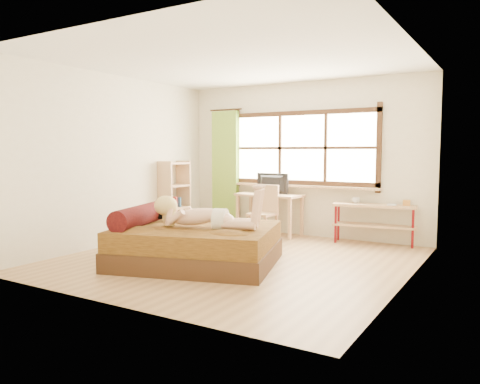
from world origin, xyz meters
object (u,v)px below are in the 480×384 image
Objects in this scene: bed at (193,243)px; pipe_shelf at (375,215)px; chair at (265,209)px; woman at (204,204)px; desk at (269,199)px; bookshelf at (175,197)px; kitten at (160,213)px.

bed is 3.09m from pipe_shelf.
woman is at bearing -79.65° from chair.
bed reaches higher than desk.
chair is 1.72m from bookshelf.
desk is at bearing 175.03° from pipe_shelf.
pipe_shelf is (2.38, 2.45, -0.15)m from kitten.
chair is at bearing 11.75° from bookshelf.
woman is 1.08× the size of bookshelf.
desk is at bearing 60.31° from kitten.
bed is 0.57m from woman.
bookshelf is (-1.91, 1.77, -0.14)m from woman.
bed is 7.92× the size of kitten.
kitten reaches higher than desk.
chair is (0.64, 1.96, -0.11)m from kitten.
bed is 2.47m from bookshelf.
pipe_shelf is (1.74, 0.49, -0.04)m from chair.
chair is 0.70× the size of bookshelf.
woman is 2.61m from bookshelf.
desk is 0.93× the size of bookshelf.
bed is 2.61× the size of chair.
woman is (0.20, -0.04, 0.53)m from bed.
bed reaches higher than pipe_shelf.
desk is (-0.14, 2.44, 0.36)m from bed.
kitten is 1.93m from bookshelf.
desk is (-0.34, 2.48, -0.17)m from woman.
woman is 1.54× the size of chair.
pipe_shelf is at bearing 7.93° from desk.
bed is 1.98× the size of desk.
kitten is 2.39m from desk.
bed is at bearing -132.43° from pipe_shelf.
kitten is 2.07m from chair.
bookshelf reaches higher than kitten.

